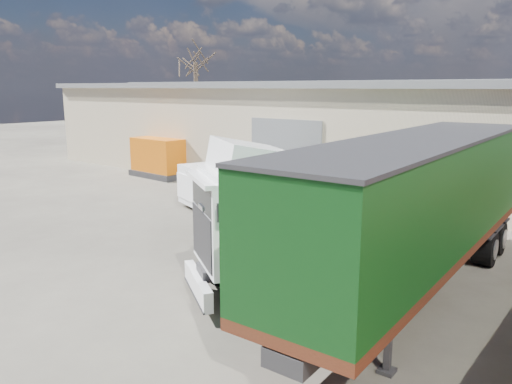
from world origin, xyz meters
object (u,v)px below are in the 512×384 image
Objects in this scene: tractor_unit at (273,231)px; orange_skip at (162,160)px; bare_tree at (195,50)px; box_trailer at (418,200)px; panel_van at (229,183)px.

orange_skip is (-15.05, 9.47, -0.68)m from tractor_unit.
bare_tree reaches higher than box_trailer.
tractor_unit reaches higher than panel_van.
panel_van is at bearing -17.65° from orange_skip.
orange_skip is at bearing 179.38° from panel_van.
orange_skip is (-17.74, 7.22, -1.42)m from box_trailer.
panel_van is 8.21m from orange_skip.
panel_van is (-7.36, 6.62, -0.70)m from tractor_unit.
tractor_unit is (22.61, -19.80, -6.28)m from bare_tree.
box_trailer is at bearing -19.47° from orange_skip.
panel_van is at bearing -40.83° from bare_tree.
bare_tree is 2.63× the size of orange_skip.
orange_skip reaches higher than panel_van.
tractor_unit is at bearing -142.20° from box_trailer.
bare_tree is at bearing 143.03° from box_trailer.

